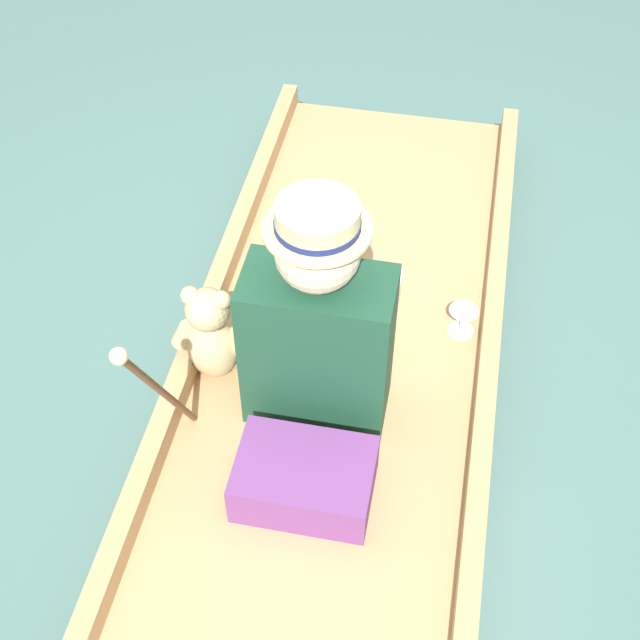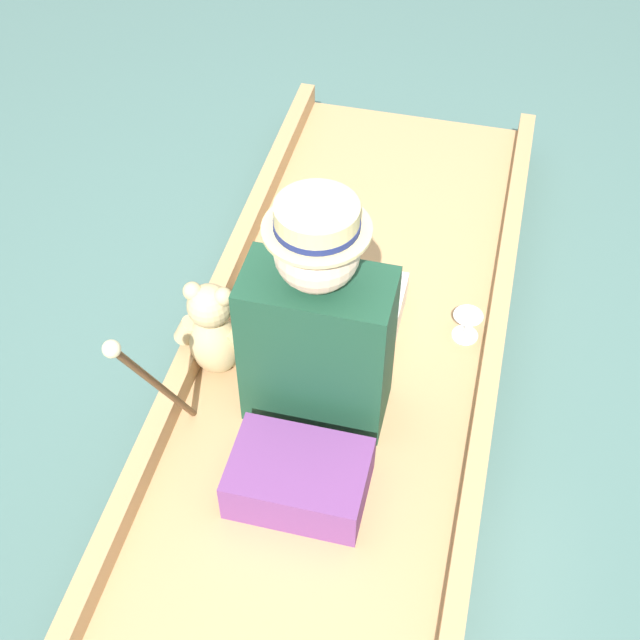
% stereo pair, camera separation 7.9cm
% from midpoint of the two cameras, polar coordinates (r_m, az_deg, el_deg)
% --- Properties ---
extents(ground_plane, '(16.00, 16.00, 0.00)m').
position_cam_midpoint_polar(ground_plane, '(3.03, 0.72, -3.32)').
color(ground_plane, '#476B66').
extents(punt_boat, '(1.00, 2.69, 0.22)m').
position_cam_midpoint_polar(punt_boat, '(2.98, 0.73, -2.43)').
color(punt_boat, tan).
rests_on(punt_boat, ground_plane).
extents(seat_cushion, '(0.39, 0.27, 0.15)m').
position_cam_midpoint_polar(seat_cushion, '(2.54, -1.90, -10.14)').
color(seat_cushion, '#6B3875').
rests_on(seat_cushion, punt_boat).
extents(seated_person, '(0.42, 0.67, 0.80)m').
position_cam_midpoint_polar(seated_person, '(2.59, -0.74, -0.14)').
color(seated_person, white).
rests_on(seated_person, punt_boat).
extents(teddy_bear, '(0.26, 0.15, 0.38)m').
position_cam_midpoint_polar(teddy_bear, '(2.76, -7.80, -0.98)').
color(teddy_bear, tan).
rests_on(teddy_bear, punt_boat).
extents(wine_glass, '(0.10, 0.10, 0.10)m').
position_cam_midpoint_polar(wine_glass, '(2.96, 8.38, 0.20)').
color(wine_glass, silver).
rests_on(wine_glass, punt_boat).
extents(walking_cane, '(0.04, 0.37, 0.72)m').
position_cam_midpoint_polar(walking_cane, '(2.34, -11.53, -4.13)').
color(walking_cane, brown).
rests_on(walking_cane, punt_boat).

